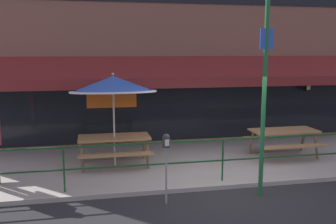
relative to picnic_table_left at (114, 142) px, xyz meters
name	(u,v)px	position (x,y,z in m)	size (l,w,h in m)	color
ground_plane	(227,189)	(2.31, -1.93, -0.71)	(120.00, 120.00, 0.00)	#232326
patio_deck	(201,161)	(2.31, 0.07, -0.66)	(15.00, 4.00, 0.10)	#9E998E
restaurant_building	(182,31)	(2.31, 2.30, 2.93)	(15.00, 1.60, 7.33)	brown
patio_railing	(223,151)	(2.31, -1.63, 0.09)	(13.84, 0.04, 0.97)	#194723
picnic_table_left	(114,142)	(0.00, 0.00, 0.00)	(1.80, 1.42, 0.76)	#997047
picnic_table_centre	(284,135)	(4.62, -0.12, 0.00)	(1.80, 1.42, 0.76)	#997047
patio_umbrella_left	(113,85)	(0.00, -0.06, 1.47)	(2.14, 2.14, 2.38)	#B7B2A8
parking_meter_near	(166,147)	(0.86, -2.41, 0.44)	(0.15, 0.16, 1.42)	gray
street_sign_pole	(264,86)	(2.89, -2.38, 1.60)	(0.28, 0.09, 4.49)	#1E6033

